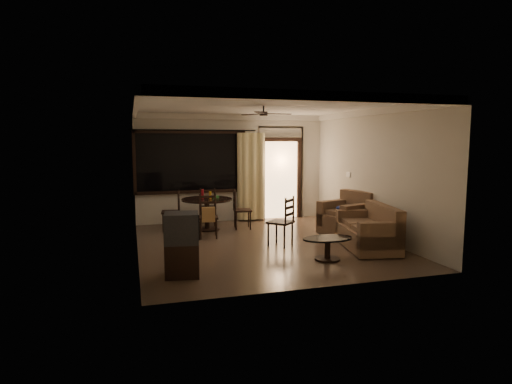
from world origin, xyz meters
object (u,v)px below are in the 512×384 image
object	(u,v)px
dining_chair_south	(208,224)
coffee_table	(327,245)
tv_cabinet	(182,244)
armchair	(348,217)
dining_chair_west	(171,219)
dining_table	(207,205)
side_chair	(281,231)
dining_chair_north	(208,214)
sofa	(370,232)
dining_chair_east	(242,217)

from	to	relation	value
dining_chair_south	coffee_table	bearing A→B (deg)	-45.36
tv_cabinet	armchair	world-z (taller)	tv_cabinet
dining_chair_west	dining_chair_south	distance (m)	1.20
dining_table	side_chair	size ratio (longest dim) A/B	1.19
armchair	coffee_table	world-z (taller)	armchair
dining_table	dining_chair_south	bearing A→B (deg)	-98.26
dining_chair_north	coffee_table	xyz separation A→B (m)	(1.50, -3.74, -0.01)
dining_chair_west	dining_chair_south	xyz separation A→B (m)	(0.71, -0.97, 0.02)
dining_table	sofa	world-z (taller)	dining_table
dining_chair_west	dining_chair_north	xyz separation A→B (m)	(0.94, 0.43, 0.00)
dining_chair_north	armchair	xyz separation A→B (m)	(2.86, -1.96, 0.11)
dining_table	armchair	distance (m)	3.30
dining_chair_east	coffee_table	size ratio (longest dim) A/B	1.03
dining_chair_north	tv_cabinet	distance (m)	4.08
dining_chair_south	dining_table	bearing A→B (deg)	89.89
dining_chair_north	side_chair	xyz separation A→B (m)	(1.05, -2.52, 0.02)
dining_chair_east	dining_chair_north	distance (m)	0.98
dining_table	dining_chair_west	xyz separation A→B (m)	(-0.83, 0.12, -0.31)
side_chair	dining_chair_north	bearing A→B (deg)	-110.93
dining_chair_north	coffee_table	distance (m)	4.03
dining_chair_north	sofa	distance (m)	4.20
dining_chair_north	side_chair	world-z (taller)	side_chair
dining_chair_west	tv_cabinet	distance (m)	3.51
coffee_table	dining_table	bearing A→B (deg)	116.76
dining_table	dining_chair_east	world-z (taller)	dining_table
dining_chair_south	tv_cabinet	distance (m)	2.68
dining_chair_east	armchair	xyz separation A→B (m)	(2.14, -1.29, 0.11)
dining_chair_south	armchair	size ratio (longest dim) A/B	0.81
armchair	dining_chair_south	bearing A→B (deg)	153.04
dining_chair_east	sofa	size ratio (longest dim) A/B	0.56
dining_chair_south	side_chair	distance (m)	1.71
dining_chair_south	dining_chair_north	xyz separation A→B (m)	(0.23, 1.40, -0.02)
tv_cabinet	side_chair	distance (m)	2.58
dining_chair_south	side_chair	xyz separation A→B (m)	(1.29, -1.12, -0.01)
tv_cabinet	side_chair	xyz separation A→B (m)	(2.15, 1.41, -0.20)
dining_chair_east	dining_chair_south	xyz separation A→B (m)	(-0.95, -0.73, 0.02)
sofa	tv_cabinet	bearing A→B (deg)	-158.61
tv_cabinet	side_chair	size ratio (longest dim) A/B	0.99
dining_table	tv_cabinet	xyz separation A→B (m)	(-0.98, -3.38, -0.09)
dining_chair_west	coffee_table	world-z (taller)	dining_chair_west
dining_chair_west	side_chair	distance (m)	2.89
tv_cabinet	dining_chair_north	bearing A→B (deg)	82.34
sofa	side_chair	bearing A→B (deg)	166.61
dining_chair_south	sofa	bearing A→B (deg)	-24.48
dining_chair_south	dining_chair_east	bearing A→B (deg)	45.70
dining_chair_west	armchair	size ratio (longest dim) A/B	0.81
tv_cabinet	armchair	xyz separation A→B (m)	(3.95, 1.97, -0.11)
dining_chair_west	coffee_table	distance (m)	4.11
dining_chair_north	armchair	world-z (taller)	armchair
dining_chair_north	tv_cabinet	bearing A→B (deg)	82.63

